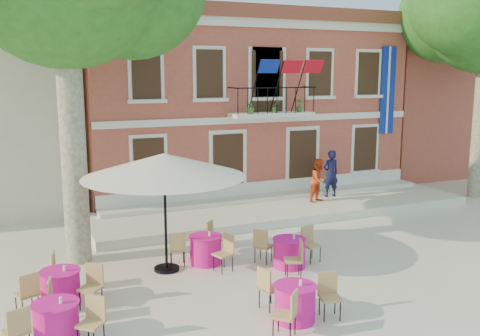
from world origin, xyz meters
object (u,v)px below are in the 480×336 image
object	(u,v)px
cafe_table_1	(295,301)
cafe_table_2	(56,320)
pedestrian_navy	(331,173)
pedestrian_orange	(319,180)
cafe_table_0	(60,285)
patio_umbrella	(164,166)
cafe_table_3	(206,248)
cafe_table_4	(289,251)

from	to	relation	value
cafe_table_1	cafe_table_2	world-z (taller)	same
pedestrian_navy	cafe_table_2	xyz separation A→B (m)	(-10.70, -7.09, -0.78)
pedestrian_orange	pedestrian_navy	bearing A→B (deg)	12.10
pedestrian_navy	cafe_table_1	size ratio (longest dim) A/B	1.00
cafe_table_0	cafe_table_2	size ratio (longest dim) A/B	1.01
cafe_table_2	patio_umbrella	bearing A→B (deg)	43.28
pedestrian_navy	cafe_table_0	size ratio (longest dim) A/B	0.98
cafe_table_0	cafe_table_3	world-z (taller)	same
pedestrian_orange	cafe_table_3	size ratio (longest dim) A/B	0.89
patio_umbrella	cafe_table_2	xyz separation A→B (m)	(-2.93, -2.76, -2.33)
cafe_table_1	cafe_table_4	world-z (taller)	same
pedestrian_navy	pedestrian_orange	xyz separation A→B (m)	(-0.84, -0.53, -0.09)
cafe_table_0	cafe_table_3	xyz separation A→B (m)	(3.80, 1.11, 0.00)
pedestrian_orange	cafe_table_0	xyz separation A→B (m)	(-9.62, -4.84, -0.68)
pedestrian_navy	cafe_table_1	bearing A→B (deg)	55.84
cafe_table_2	cafe_table_3	distance (m)	4.92
pedestrian_navy	cafe_table_4	world-z (taller)	pedestrian_navy
cafe_table_2	cafe_table_3	size ratio (longest dim) A/B	1.01
pedestrian_navy	pedestrian_orange	distance (m)	1.00
cafe_table_1	pedestrian_navy	bearing A→B (deg)	53.07
cafe_table_1	cafe_table_4	bearing A→B (deg)	63.40
cafe_table_0	cafe_table_4	xyz separation A→B (m)	(5.73, 0.00, 0.00)
pedestrian_orange	cafe_table_2	distance (m)	11.85
pedestrian_orange	patio_umbrella	bearing A→B (deg)	-171.51
cafe_table_0	cafe_table_3	distance (m)	3.96
pedestrian_navy	cafe_table_4	xyz separation A→B (m)	(-4.73, -5.37, -0.78)
cafe_table_3	cafe_table_4	size ratio (longest dim) A/B	0.99
cafe_table_4	cafe_table_3	bearing A→B (deg)	150.17
pedestrian_navy	cafe_table_1	distance (m)	10.22
pedestrian_navy	cafe_table_3	size ratio (longest dim) A/B	0.99
cafe_table_2	cafe_table_0	bearing A→B (deg)	82.26
cafe_table_2	cafe_table_1	bearing A→B (deg)	-13.07
cafe_table_1	cafe_table_3	distance (m)	3.92
cafe_table_0	cafe_table_1	xyz separation A→B (m)	(4.34, -2.77, 0.00)
patio_umbrella	cafe_table_4	bearing A→B (deg)	-19.14
cafe_table_4	pedestrian_navy	bearing A→B (deg)	48.61
pedestrian_orange	cafe_table_4	size ratio (longest dim) A/B	0.88
pedestrian_orange	cafe_table_0	distance (m)	10.79
cafe_table_0	cafe_table_2	xyz separation A→B (m)	(-0.23, -1.71, 0.00)
patio_umbrella	pedestrian_orange	xyz separation A→B (m)	(6.92, 3.79, -1.64)
pedestrian_navy	cafe_table_2	world-z (taller)	pedestrian_navy
pedestrian_navy	cafe_table_1	xyz separation A→B (m)	(-6.12, -8.15, -0.78)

